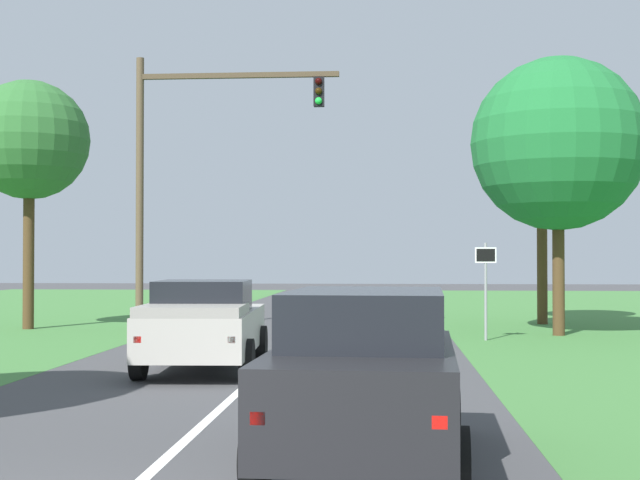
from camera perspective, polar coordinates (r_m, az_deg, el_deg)
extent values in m
plane|color=#424244|center=(18.35, -3.96, -8.51)|extent=(120.00, 120.00, 0.00)
cube|color=black|center=(10.45, 2.89, -9.45)|extent=(2.21, 4.61, 0.99)
cube|color=black|center=(10.58, 2.97, -4.92)|extent=(1.89, 2.88, 0.63)
cube|color=red|center=(8.36, -3.96, -11.22)|extent=(0.14, 0.07, 0.12)
cube|color=red|center=(8.21, 7.61, -11.40)|extent=(0.14, 0.07, 0.12)
cylinder|color=black|center=(12.01, -1.49, -10.75)|extent=(0.27, 0.73, 0.72)
cylinder|color=black|center=(11.89, 8.30, -10.84)|extent=(0.27, 0.73, 0.72)
cylinder|color=black|center=(9.30, -4.09, -13.61)|extent=(0.27, 0.73, 0.72)
cylinder|color=black|center=(9.14, 8.73, -13.83)|extent=(0.27, 0.73, 0.72)
cube|color=#B7B2A8|center=(19.12, -7.32, -5.72)|extent=(2.39, 5.30, 0.85)
cube|color=black|center=(18.82, -7.43, -3.53)|extent=(1.95, 2.07, 0.63)
cube|color=#9C978F|center=(17.50, -8.08, -4.43)|extent=(2.10, 2.08, 0.20)
cube|color=red|center=(16.76, -11.52, -6.22)|extent=(0.14, 0.07, 0.12)
cube|color=red|center=(16.48, -5.64, -6.32)|extent=(0.14, 0.07, 0.12)
cylinder|color=black|center=(20.91, -9.54, -6.48)|extent=(0.30, 0.81, 0.80)
cylinder|color=black|center=(20.63, -3.77, -6.56)|extent=(0.30, 0.81, 0.80)
cylinder|color=black|center=(17.78, -11.45, -7.43)|extent=(0.30, 0.81, 0.80)
cylinder|color=black|center=(17.45, -4.66, -7.57)|extent=(0.30, 0.81, 0.80)
cylinder|color=brown|center=(28.64, -11.39, 2.83)|extent=(0.24, 0.24, 8.62)
cube|color=#4C3D2B|center=(28.46, -5.18, 10.37)|extent=(6.26, 0.16, 0.16)
cube|color=black|center=(28.06, -0.07, 9.39)|extent=(0.32, 0.28, 0.90)
sphere|color=black|center=(27.97, -0.09, 10.05)|extent=(0.22, 0.22, 0.22)
sphere|color=black|center=(27.91, -0.09, 9.44)|extent=(0.22, 0.22, 0.22)
sphere|color=#1ED83F|center=(27.86, -0.09, 8.84)|extent=(0.22, 0.22, 0.22)
cylinder|color=gray|center=(25.88, 10.49, -3.24)|extent=(0.08, 0.08, 2.77)
cube|color=white|center=(25.83, 10.49, -0.95)|extent=(0.60, 0.03, 0.44)
cube|color=black|center=(25.82, 10.49, -0.95)|extent=(0.52, 0.01, 0.36)
cylinder|color=#4C351E|center=(27.95, 14.92, -1.99)|extent=(0.36, 0.36, 3.82)
sphere|color=#1E6C32|center=(28.15, 14.88, 5.93)|extent=(5.25, 5.25, 5.25)
cylinder|color=#4C351E|center=(30.93, -18.03, -1.01)|extent=(0.36, 0.36, 4.75)
sphere|color=#2E682F|center=(31.17, -17.99, 6.08)|extent=(3.92, 3.92, 3.92)
cylinder|color=#4C351E|center=(32.50, 13.94, -0.76)|extent=(0.36, 0.36, 5.05)
sphere|color=#195F22|center=(32.75, 13.91, 6.06)|extent=(3.64, 3.64, 3.64)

